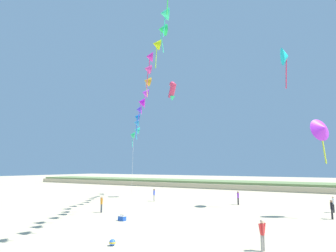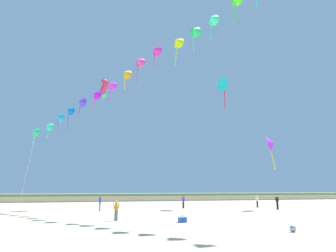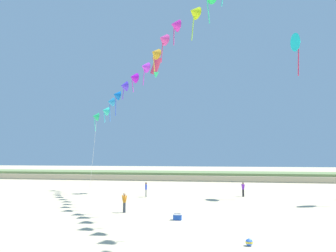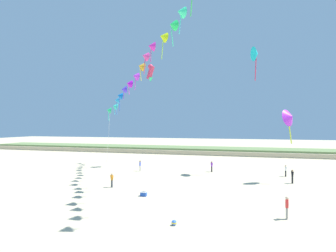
# 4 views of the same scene
# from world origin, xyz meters

# --- Properties ---
(ground_plane) EXTENTS (240.00, 240.00, 0.00)m
(ground_plane) POSITION_xyz_m (0.00, 0.00, 0.00)
(ground_plane) COLOR beige
(dune_ridge) EXTENTS (120.00, 10.34, 1.38)m
(dune_ridge) POSITION_xyz_m (0.00, 47.50, 0.69)
(dune_ridge) COLOR #BFAE8B
(dune_ridge) RESTS_ON ground
(person_near_left) EXTENTS (0.52, 0.28, 1.53)m
(person_near_left) POSITION_xyz_m (-6.01, 9.44, 0.88)
(person_near_left) COLOR #474C56
(person_near_left) RESTS_ON ground
(person_near_right) EXTENTS (0.30, 0.53, 1.56)m
(person_near_right) POSITION_xyz_m (-6.83, 19.69, 0.90)
(person_near_right) COLOR gray
(person_near_right) RESTS_ON ground
(person_mid_center) EXTENTS (0.40, 0.45, 1.52)m
(person_mid_center) POSITION_xyz_m (3.36, 21.93, 0.88)
(person_mid_center) COLOR black
(person_mid_center) RESTS_ON ground
(person_far_left) EXTENTS (0.30, 0.55, 1.63)m
(person_far_left) POSITION_xyz_m (10.59, 4.07, 0.94)
(person_far_left) COLOR gray
(person_far_left) RESTS_ON ground
(person_far_right) EXTENTS (0.21, 0.54, 1.55)m
(person_far_right) POSITION_xyz_m (13.07, 20.99, 0.89)
(person_far_right) COLOR black
(person_far_right) RESTS_ON ground
(person_far_center) EXTENTS (0.26, 0.55, 1.59)m
(person_far_center) POSITION_xyz_m (13.14, 16.79, 0.92)
(person_far_center) COLOR black
(person_far_center) RESTS_ON ground
(kite_banner_string) EXTENTS (24.82, 25.90, 21.45)m
(kite_banner_string) POSITION_xyz_m (-3.63, 13.86, 14.89)
(kite_banner_string) COLOR #27CC75
(large_kite_low_lead) EXTENTS (1.74, 1.34, 2.87)m
(large_kite_low_lead) POSITION_xyz_m (-6.81, 24.23, 15.43)
(large_kite_low_lead) COLOR #E2365B
(large_kite_mid_trail) EXTENTS (2.18, 2.30, 4.12)m
(large_kite_mid_trail) POSITION_xyz_m (12.87, 16.70, 7.63)
(large_kite_mid_trail) COLOR #CA32F2
(large_kite_high_solo) EXTENTS (1.49, 2.14, 4.70)m
(large_kite_high_solo) POSITION_xyz_m (9.36, 21.59, 16.50)
(large_kite_high_solo) COLOR #17D7D8
(beach_cooler) EXTENTS (0.58, 0.41, 0.46)m
(beach_cooler) POSITION_xyz_m (-1.44, 7.08, 0.21)
(beach_cooler) COLOR blue
(beach_cooler) RESTS_ON ground
(beach_ball) EXTENTS (0.36, 0.36, 0.36)m
(beach_ball) POSITION_xyz_m (3.13, 0.82, 0.18)
(beach_ball) COLOR blue
(beach_ball) RESTS_ON ground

